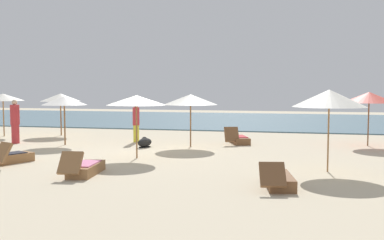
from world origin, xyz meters
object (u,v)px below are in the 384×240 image
(umbrella_0, at_px, (369,97))
(lounger_4, at_px, (85,168))
(umbrella_1, at_px, (64,101))
(person_2, at_px, (15,121))
(umbrella_7, at_px, (60,97))
(umbrella_8, at_px, (191,100))
(umbrella_6, at_px, (3,97))
(umbrella_3, at_px, (136,100))
(lounger_2, at_px, (278,180))
(umbrella_2, at_px, (329,98))
(person_0, at_px, (136,122))
(dog, at_px, (145,142))
(lounger_0, at_px, (7,158))
(lounger_5, at_px, (239,139))

(umbrella_0, distance_m, lounger_4, 11.66)
(umbrella_0, xyz_separation_m, umbrella_1, (-12.04, -2.45, -0.15))
(person_2, bearing_deg, umbrella_7, 85.23)
(umbrella_8, bearing_deg, umbrella_6, 170.68)
(umbrella_3, distance_m, lounger_2, 5.98)
(umbrella_1, bearing_deg, umbrella_0, 11.49)
(umbrella_2, distance_m, umbrella_8, 6.39)
(person_0, bearing_deg, dog, -58.67)
(umbrella_6, height_order, umbrella_7, same)
(umbrella_3, relative_size, lounger_0, 1.20)
(umbrella_8, bearing_deg, dog, -162.22)
(umbrella_3, xyz_separation_m, umbrella_7, (-6.02, 5.67, -0.07))
(lounger_4, distance_m, person_2, 8.01)
(umbrella_0, distance_m, person_0, 9.61)
(umbrella_1, bearing_deg, umbrella_6, 154.14)
(umbrella_2, distance_m, lounger_0, 9.76)
(umbrella_1, distance_m, lounger_2, 10.60)
(umbrella_0, bearing_deg, umbrella_8, -164.81)
(umbrella_2, height_order, person_0, umbrella_2)
(umbrella_0, distance_m, person_2, 14.54)
(umbrella_3, distance_m, umbrella_6, 9.68)
(lounger_4, height_order, person_2, person_2)
(lounger_5, bearing_deg, umbrella_6, 179.33)
(umbrella_1, distance_m, umbrella_7, 3.73)
(umbrella_0, bearing_deg, person_2, -170.02)
(umbrella_0, xyz_separation_m, umbrella_8, (-6.89, -1.87, -0.08))
(umbrella_0, height_order, umbrella_1, umbrella_0)
(lounger_2, bearing_deg, person_0, 130.72)
(umbrella_7, distance_m, lounger_5, 9.09)
(umbrella_2, height_order, umbrella_7, umbrella_2)
(person_0, bearing_deg, umbrella_7, 159.76)
(lounger_4, height_order, person_0, person_0)
(person_2, bearing_deg, umbrella_3, -21.25)
(umbrella_3, bearing_deg, lounger_5, 57.92)
(umbrella_3, height_order, person_2, umbrella_3)
(umbrella_8, distance_m, lounger_4, 6.44)
(umbrella_1, bearing_deg, umbrella_8, 6.39)
(lounger_4, bearing_deg, umbrella_2, 16.70)
(umbrella_7, xyz_separation_m, person_0, (4.51, -1.66, -0.99))
(umbrella_3, xyz_separation_m, lounger_4, (-0.40, -2.93, -1.75))
(person_2, bearing_deg, umbrella_2, -15.71)
(umbrella_0, distance_m, dog, 9.11)
(umbrella_8, bearing_deg, umbrella_7, 160.09)
(umbrella_0, bearing_deg, umbrella_3, -148.19)
(umbrella_0, height_order, umbrella_7, umbrella_0)
(umbrella_6, xyz_separation_m, lounger_2, (13.20, -7.89, -1.71))
(lounger_0, xyz_separation_m, lounger_5, (6.37, 6.43, 0.00))
(umbrella_0, relative_size, umbrella_2, 0.95)
(umbrella_6, bearing_deg, umbrella_8, -9.32)
(lounger_5, bearing_deg, umbrella_8, -140.22)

